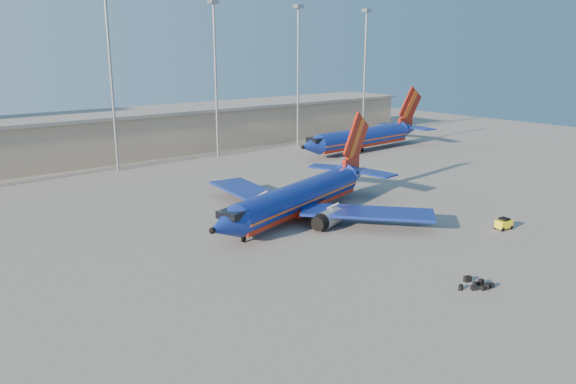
% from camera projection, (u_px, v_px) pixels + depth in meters
% --- Properties ---
extents(ground, '(220.00, 220.00, 0.00)m').
position_uv_depth(ground, '(323.00, 231.00, 64.04)').
color(ground, slate).
rests_on(ground, ground).
extents(terminal_building, '(122.00, 16.00, 8.50)m').
position_uv_depth(terminal_building, '(164.00, 130.00, 112.63)').
color(terminal_building, gray).
rests_on(terminal_building, ground).
extents(light_mast_row, '(101.60, 1.60, 28.65)m').
position_uv_depth(light_mast_row, '(166.00, 64.00, 97.26)').
color(light_mast_row, gray).
rests_on(light_mast_row, ground).
extents(aircraft_main, '(33.40, 31.64, 11.62)m').
position_uv_depth(aircraft_main, '(302.00, 197.00, 68.91)').
color(aircraft_main, navy).
rests_on(aircraft_main, ground).
extents(aircraft_second, '(36.18, 14.07, 12.25)m').
position_uv_depth(aircraft_second, '(365.00, 137.00, 112.92)').
color(aircraft_second, navy).
rests_on(aircraft_second, ground).
extents(baggage_tug, '(2.06, 1.43, 1.36)m').
position_uv_depth(baggage_tug, '(504.00, 223.00, 64.33)').
color(baggage_tug, yellow).
rests_on(baggage_tug, ground).
extents(luggage_pile, '(3.03, 2.61, 0.55)m').
position_uv_depth(luggage_pile, '(477.00, 285.00, 48.90)').
color(luggage_pile, black).
rests_on(luggage_pile, ground).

